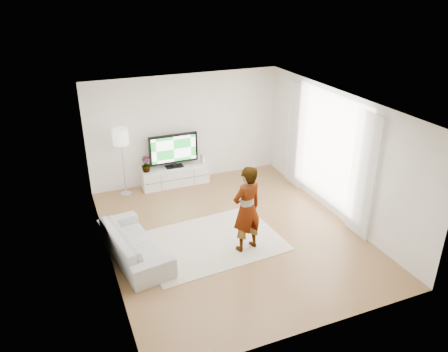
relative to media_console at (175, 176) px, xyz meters
name	(u,v)px	position (x,y,z in m)	size (l,w,h in m)	color
floor	(231,234)	(0.40, -2.76, -0.24)	(6.00, 6.00, 0.00)	#A8814C
ceiling	(232,104)	(0.40, -2.76, 2.56)	(6.00, 6.00, 0.00)	white
wall_left	(103,195)	(-2.10, -2.76, 1.16)	(0.02, 6.00, 2.80)	white
wall_right	(337,155)	(2.90, -2.76, 1.16)	(0.02, 6.00, 2.80)	white
wall_back	(186,129)	(0.40, 0.24, 1.16)	(5.00, 0.02, 2.80)	white
wall_front	(316,255)	(0.40, -5.76, 1.16)	(5.00, 0.02, 2.80)	white
window	(329,149)	(2.88, -2.46, 1.21)	(0.01, 2.60, 2.50)	white
curtain_near	(363,176)	(2.80, -3.76, 1.11)	(0.04, 0.70, 2.60)	white
curtain_far	(295,136)	(2.80, -1.16, 1.11)	(0.04, 0.70, 2.60)	white
media_console	(175,176)	(0.00, 0.00, 0.00)	(1.73, 0.49, 0.49)	white
television	(174,150)	(0.00, 0.03, 0.72)	(1.26, 0.25, 0.88)	black
game_console	(202,159)	(0.76, 0.00, 0.36)	(0.07, 0.18, 0.23)	white
potted_plant	(146,164)	(-0.74, 0.00, 0.45)	(0.23, 0.23, 0.40)	#3F7238
rug	(211,242)	(-0.10, -2.90, -0.24)	(2.76, 1.99, 0.01)	beige
player	(247,209)	(0.45, -3.38, 0.65)	(0.64, 0.42, 1.77)	#334772
sofa	(134,243)	(-1.65, -2.82, 0.06)	(2.08, 0.81, 0.61)	beige
floor_lamp	(121,140)	(-1.30, -0.06, 1.19)	(0.38, 0.38, 1.69)	silver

